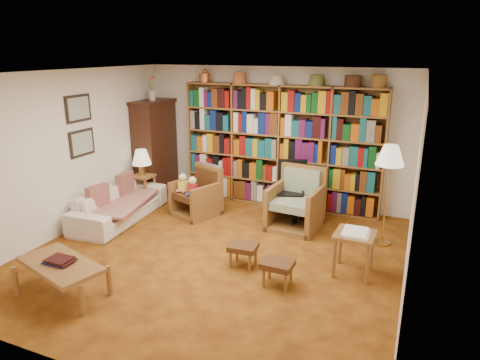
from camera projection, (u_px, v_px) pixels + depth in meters
The scene contains 23 objects.
floor at pixel (214, 255), 6.04m from camera, with size 5.00×5.00×0.00m, color #955716.
ceiling at pixel (211, 73), 5.31m from camera, with size 5.00×5.00×0.00m, color white.
wall_back at pixel (273, 136), 7.88m from camera, with size 5.00×5.00×0.00m, color white.
wall_front at pixel (75, 246), 3.48m from camera, with size 5.00×5.00×0.00m, color white.
wall_left at pixel (68, 153), 6.61m from camera, with size 5.00×5.00×0.00m, color white.
wall_right at pixel (414, 193), 4.75m from camera, with size 5.00×5.00×0.00m, color white.
bookshelf at pixel (280, 143), 7.68m from camera, with size 3.60×0.30×2.42m.
curio_cabinet at pixel (155, 147), 8.37m from camera, with size 0.50×0.95×2.40m.
framed_pictures at pixel (80, 126), 6.76m from camera, with size 0.03×0.52×0.97m.
sofa at pixel (119, 204), 7.21m from camera, with size 0.75×1.92×0.56m, color beige.
sofa_throw at pixel (122, 203), 7.19m from camera, with size 0.76×1.42×0.04m, color #C7B791.
cushion_left at pixel (125, 188), 7.52m from camera, with size 0.13×0.41×0.41m, color maroon.
cushion_right at pixel (98, 200), 6.90m from camera, with size 0.12×0.39×0.39m, color maroon.
side_table_lamp at pixel (143, 183), 7.95m from camera, with size 0.37×0.37×0.56m.
table_lamp at pixel (142, 158), 7.81m from camera, with size 0.35×0.35×0.48m.
armchair_leather at pixel (198, 194), 7.49m from camera, with size 0.92×0.92×0.86m.
armchair_sage at pixel (297, 204), 6.96m from camera, with size 0.84×0.87×0.97m.
wheelchair at pixel (289, 193), 7.23m from camera, with size 0.62×0.81×1.01m.
floor_lamp at pixel (390, 159), 6.01m from camera, with size 0.40×0.40×1.50m.
side_table_papers at pixel (354, 240), 5.42m from camera, with size 0.51×0.51×0.59m.
footstool_a at pixel (243, 248), 5.67m from camera, with size 0.39×0.34×0.31m.
footstool_b at pixel (278, 266), 5.20m from camera, with size 0.38×0.33×0.32m.
coffee_table at pixel (61, 267), 4.94m from camera, with size 1.19×0.83×0.48m.
Camera 1 is at (2.47, -4.90, 2.78)m, focal length 32.00 mm.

